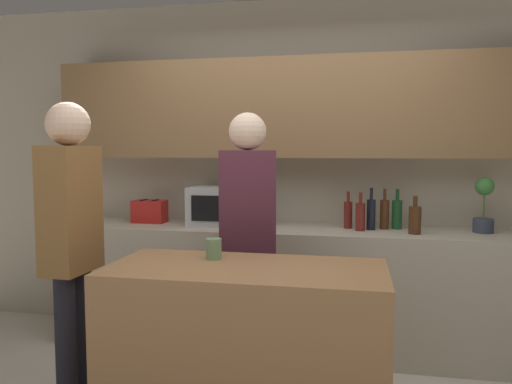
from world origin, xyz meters
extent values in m
cube|color=#B2A893|center=(0.00, 1.74, 1.35)|extent=(6.40, 0.08, 2.70)
cube|color=olive|center=(0.00, 1.54, 1.83)|extent=(3.74, 0.32, 0.75)
cube|color=#B7AD99|center=(0.00, 1.39, 0.46)|extent=(3.60, 0.62, 0.92)
cube|color=#996B42|center=(-0.05, 0.07, 0.47)|extent=(1.38, 0.65, 0.93)
cube|color=#B7BABC|center=(-0.53, 1.45, 1.07)|extent=(0.52, 0.38, 0.30)
cube|color=black|center=(-0.58, 1.25, 1.07)|extent=(0.31, 0.01, 0.19)
cube|color=#B21E19|center=(-1.16, 1.45, 1.01)|extent=(0.26, 0.16, 0.18)
cube|color=black|center=(-1.21, 1.45, 1.11)|extent=(0.02, 0.11, 0.01)
cube|color=black|center=(-1.11, 1.45, 1.11)|extent=(0.02, 0.11, 0.01)
cylinder|color=#333D4C|center=(1.37, 1.45, 0.97)|extent=(0.14, 0.14, 0.10)
cylinder|color=#38662D|center=(1.37, 1.45, 1.11)|extent=(0.01, 0.01, 0.18)
sphere|color=#3D7A38|center=(1.37, 1.45, 1.25)|extent=(0.13, 0.13, 0.13)
cylinder|color=maroon|center=(0.42, 1.46, 1.02)|extent=(0.06, 0.06, 0.20)
cylinder|color=maroon|center=(0.42, 1.46, 1.16)|extent=(0.02, 0.02, 0.08)
cylinder|color=maroon|center=(0.51, 1.36, 1.03)|extent=(0.07, 0.07, 0.20)
cylinder|color=maroon|center=(0.51, 1.36, 1.17)|extent=(0.02, 0.02, 0.08)
cylinder|color=black|center=(0.59, 1.42, 1.04)|extent=(0.06, 0.06, 0.22)
cylinder|color=black|center=(0.59, 1.42, 1.19)|extent=(0.02, 0.02, 0.09)
cylinder|color=#472814|center=(0.69, 1.47, 1.03)|extent=(0.07, 0.07, 0.22)
cylinder|color=#472814|center=(0.69, 1.47, 1.18)|extent=(0.02, 0.02, 0.08)
cylinder|color=#194723|center=(0.78, 1.50, 1.03)|extent=(0.07, 0.07, 0.21)
cylinder|color=#194723|center=(0.78, 1.50, 1.18)|extent=(0.03, 0.03, 0.08)
cylinder|color=#472814|center=(0.88, 1.29, 1.02)|extent=(0.09, 0.09, 0.19)
cylinder|color=#472814|center=(0.88, 1.29, 1.15)|extent=(0.03, 0.03, 0.07)
cylinder|color=#719E6F|center=(-0.26, 0.20, 0.99)|extent=(0.08, 0.08, 0.11)
cylinder|color=black|center=(-1.02, 0.18, 0.43)|extent=(0.11, 0.11, 0.85)
cylinder|color=black|center=(-1.03, 0.02, 0.43)|extent=(0.11, 0.11, 0.85)
cube|color=brown|center=(-1.02, 0.10, 1.19)|extent=(0.20, 0.35, 0.68)
sphere|color=beige|center=(-1.02, 0.10, 1.65)|extent=(0.23, 0.23, 0.23)
cylinder|color=black|center=(-0.09, 0.67, 0.42)|extent=(0.11, 0.11, 0.84)
cylinder|color=black|center=(-0.25, 0.64, 0.42)|extent=(0.11, 0.11, 0.84)
cube|color=#542739|center=(-0.17, 0.65, 1.17)|extent=(0.37, 0.25, 0.67)
sphere|color=beige|center=(-0.17, 0.65, 1.62)|extent=(0.23, 0.23, 0.23)
camera|label=1|loc=(0.48, -2.31, 1.51)|focal=35.00mm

